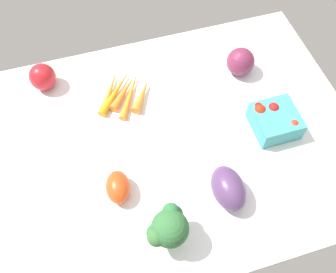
% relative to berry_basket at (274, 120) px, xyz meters
% --- Properties ---
extents(tablecloth, '(1.04, 0.76, 0.02)m').
position_rel_berry_basket_xyz_m(tablecloth, '(-0.29, 0.04, -0.04)').
color(tablecloth, white).
rests_on(tablecloth, ground).
extents(berry_basket, '(0.12, 0.12, 0.07)m').
position_rel_berry_basket_xyz_m(berry_basket, '(0.00, 0.00, 0.00)').
color(berry_basket, teal).
rests_on(berry_basket, tablecloth).
extents(bell_pepper_red, '(0.08, 0.08, 0.08)m').
position_rel_berry_basket_xyz_m(bell_pepper_red, '(-0.58, 0.32, 0.01)').
color(bell_pepper_red, red).
rests_on(bell_pepper_red, tablecloth).
extents(carrot_bunch, '(0.18, 0.19, 0.03)m').
position_rel_berry_basket_xyz_m(carrot_bunch, '(-0.36, 0.22, -0.02)').
color(carrot_bunch, orange).
rests_on(carrot_bunch, tablecloth).
extents(broccoli_head, '(0.10, 0.09, 0.12)m').
position_rel_berry_basket_xyz_m(broccoli_head, '(-0.36, -0.21, 0.04)').
color(broccoli_head, '#A4CF84').
rests_on(broccoli_head, tablecloth).
extents(roma_tomato, '(0.07, 0.09, 0.06)m').
position_rel_berry_basket_xyz_m(roma_tomato, '(-0.45, -0.07, -0.00)').
color(roma_tomato, '#E14619').
rests_on(roma_tomato, tablecloth).
extents(red_onion_near_basket, '(0.08, 0.08, 0.08)m').
position_rel_berry_basket_xyz_m(red_onion_near_basket, '(-0.01, 0.21, 0.01)').
color(red_onion_near_basket, '#712645').
rests_on(red_onion_near_basket, tablecloth).
extents(eggplant, '(0.08, 0.12, 0.08)m').
position_rel_berry_basket_xyz_m(eggplant, '(-0.19, -0.15, 0.01)').
color(eggplant, '#523661').
rests_on(eggplant, tablecloth).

